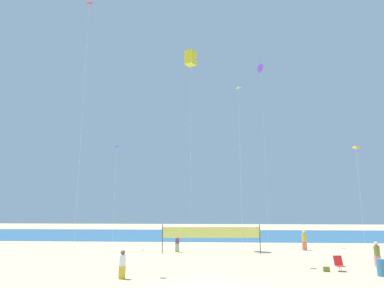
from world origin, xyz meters
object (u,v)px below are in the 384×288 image
beachgoer_olive_shirt (377,253)px  kite_orange_diamond (356,150)px  beach_handbag (326,269)px  kite_red_diamond (88,24)px  kite_lime_diamond (238,98)px  volleyball_net (211,234)px  beachgoer_white_shirt (122,263)px  beachgoer_mustard_shirt (304,240)px  kite_blue_diamond (116,150)px  beachgoer_plum_shirt (177,242)px  trash_barrel (382,268)px  folding_beach_chair (339,263)px  kite_yellow_box (190,58)px  kite_violet_delta (261,69)px

beachgoer_olive_shirt → kite_orange_diamond: (-0.25, 1.10, 7.13)m
beach_handbag → kite_red_diamond: bearing=178.8°
beachgoer_olive_shirt → kite_orange_diamond: kite_orange_diamond is taller
kite_lime_diamond → volleyball_net: bearing=115.2°
beachgoer_white_shirt → beach_handbag: beachgoer_white_shirt is taller
beachgoer_mustard_shirt → kite_blue_diamond: size_ratio=0.17×
beachgoer_plum_shirt → beachgoer_olive_shirt: 15.38m
beachgoer_mustard_shirt → beachgoer_olive_shirt: (2.50, -8.27, -0.08)m
kite_blue_diamond → beachgoer_white_shirt: bearing=-71.3°
beachgoer_mustard_shirt → beachgoer_white_shirt: (-13.42, -12.90, -0.12)m
beachgoer_white_shirt → volleyball_net: volleyball_net is taller
beachgoer_white_shirt → trash_barrel: bearing=-47.1°
folding_beach_chair → kite_yellow_box: (-9.93, 11.23, 19.14)m
trash_barrel → kite_lime_diamond: bearing=151.7°
kite_lime_diamond → kite_red_diamond: 12.58m
beachgoer_plum_shirt → kite_violet_delta: (8.99, 6.50, 18.78)m
beachgoer_olive_shirt → kite_violet_delta: kite_violet_delta is taller
beach_handbag → kite_orange_diamond: size_ratio=0.04×
beachgoer_plum_shirt → trash_barrel: 15.91m
trash_barrel → kite_lime_diamond: (-7.54, 4.06, 11.68)m
trash_barrel → kite_yellow_box: size_ratio=0.05×
kite_blue_diamond → kite_orange_diamond: (20.29, -7.94, -1.56)m
beachgoer_olive_shirt → folding_beach_chair: bearing=86.5°
beachgoer_white_shirt → kite_blue_diamond: kite_blue_diamond is taller
kite_orange_diamond → volleyball_net: bearing=157.0°
kite_lime_diamond → beachgoer_olive_shirt: bearing=-6.1°
beachgoer_white_shirt → beach_handbag: bearing=-40.2°
beachgoer_white_shirt → kite_orange_diamond: bearing=-32.9°
folding_beach_chair → kite_lime_diamond: kite_lime_diamond is taller
volleyball_net → beachgoer_white_shirt: bearing=-115.6°
folding_beach_chair → kite_orange_diamond: kite_orange_diamond is taller
beachgoer_plum_shirt → kite_violet_delta: bearing=39.5°
beachgoer_white_shirt → kite_yellow_box: (2.89, 14.23, 18.79)m
kite_yellow_box → kite_lime_diamond: size_ratio=1.56×
beachgoer_olive_shirt → beachgoer_white_shirt: 16.58m
volleyball_net → kite_blue_diamond: bearing=160.5°
beachgoer_mustard_shirt → kite_orange_diamond: kite_orange_diamond is taller
beachgoer_olive_shirt → beachgoer_white_shirt: (-15.92, -4.63, -0.05)m
trash_barrel → kite_yellow_box: (-11.79, 12.72, 19.13)m
kite_yellow_box → kite_blue_diamond: kite_yellow_box is taller
kite_red_diamond → kite_yellow_box: bearing=58.1°
beachgoer_olive_shirt → kite_red_diamond: 25.92m
beachgoer_plum_shirt → kite_orange_diamond: 16.37m
beachgoer_white_shirt → kite_lime_diamond: kite_lime_diamond is taller
folding_beach_chair → kite_red_diamond: bearing=171.4°
kite_lime_diamond → kite_orange_diamond: kite_lime_diamond is taller
kite_red_diamond → trash_barrel: bearing=-4.7°
folding_beach_chair → kite_violet_delta: kite_violet_delta is taller
beachgoer_mustard_shirt → trash_barrel: 11.47m
trash_barrel → kite_violet_delta: bearing=103.2°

